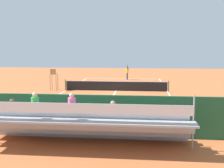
# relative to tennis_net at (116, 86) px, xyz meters

# --- Properties ---
(ground_plane) EXTENTS (60.00, 60.00, 0.00)m
(ground_plane) POSITION_rel_tennis_net_xyz_m (0.00, 0.00, -0.50)
(ground_plane) COLOR #BC6033
(court_line_markings) EXTENTS (10.10, 22.20, 0.01)m
(court_line_markings) POSITION_rel_tennis_net_xyz_m (0.00, -0.04, -0.50)
(court_line_markings) COLOR white
(court_line_markings) RESTS_ON ground
(tennis_net) EXTENTS (10.30, 0.10, 1.07)m
(tennis_net) POSITION_rel_tennis_net_xyz_m (0.00, 0.00, 0.00)
(tennis_net) COLOR black
(tennis_net) RESTS_ON ground
(backdrop_wall) EXTENTS (18.00, 0.16, 2.00)m
(backdrop_wall) POSITION_rel_tennis_net_xyz_m (0.00, 14.00, 0.50)
(backdrop_wall) COLOR #235633
(backdrop_wall) RESTS_ON ground
(bleacher_stand) EXTENTS (9.06, 2.40, 2.48)m
(bleacher_stand) POSITION_rel_tennis_net_xyz_m (0.01, 15.33, 0.44)
(bleacher_stand) COLOR #9EA0A5
(bleacher_stand) RESTS_ON ground
(umpire_chair) EXTENTS (0.67, 0.67, 2.14)m
(umpire_chair) POSITION_rel_tennis_net_xyz_m (6.20, 0.27, 0.81)
(umpire_chair) COLOR #A88456
(umpire_chair) RESTS_ON ground
(courtside_bench) EXTENTS (1.80, 0.40, 0.93)m
(courtside_bench) POSITION_rel_tennis_net_xyz_m (-3.01, 13.27, 0.06)
(courtside_bench) COLOR #234C2D
(courtside_bench) RESTS_ON ground
(equipment_bag) EXTENTS (0.90, 0.36, 0.36)m
(equipment_bag) POSITION_rel_tennis_net_xyz_m (-1.38, 13.40, -0.32)
(equipment_bag) COLOR #334C8C
(equipment_bag) RESTS_ON ground
(tennis_player) EXTENTS (0.45, 0.56, 1.93)m
(tennis_player) POSITION_rel_tennis_net_xyz_m (-0.67, -9.93, 0.51)
(tennis_player) COLOR navy
(tennis_player) RESTS_ON ground
(tennis_racket) EXTENTS (0.37, 0.59, 0.03)m
(tennis_racket) POSITION_rel_tennis_net_xyz_m (-0.04, -10.12, -0.49)
(tennis_racket) COLOR black
(tennis_racket) RESTS_ON ground
(tennis_ball_near) EXTENTS (0.07, 0.07, 0.07)m
(tennis_ball_near) POSITION_rel_tennis_net_xyz_m (1.68, -8.77, -0.47)
(tennis_ball_near) COLOR #CCDB33
(tennis_ball_near) RESTS_ON ground
(tennis_ball_far) EXTENTS (0.07, 0.07, 0.07)m
(tennis_ball_far) POSITION_rel_tennis_net_xyz_m (-2.97, -6.13, -0.47)
(tennis_ball_far) COLOR #CCDB33
(tennis_ball_far) RESTS_ON ground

